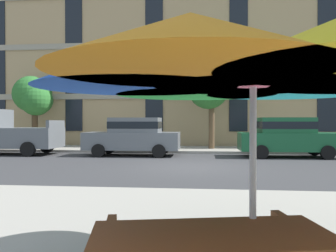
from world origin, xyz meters
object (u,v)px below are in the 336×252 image
(pickup_gray, at_px, (2,133))
(street_tree_left, at_px, (35,97))
(sedan_gray, at_px, (134,135))
(patio_umbrella, at_px, (253,65))
(street_tree_middle, at_px, (214,80))
(sedan_green, at_px, (288,136))

(pickup_gray, xyz_separation_m, street_tree_left, (-0.26, 3.79, 2.06))
(pickup_gray, bearing_deg, sedan_gray, -0.00)
(pickup_gray, height_order, patio_umbrella, patio_umbrella)
(pickup_gray, bearing_deg, street_tree_middle, 16.48)
(sedan_gray, bearing_deg, patio_umbrella, -74.09)
(street_tree_middle, bearing_deg, pickup_gray, -163.52)
(patio_umbrella, bearing_deg, sedan_green, 74.96)
(pickup_gray, xyz_separation_m, street_tree_middle, (10.34, 3.06, 2.86))
(sedan_gray, height_order, patio_umbrella, patio_umbrella)
(sedan_gray, bearing_deg, pickup_gray, 180.00)
(street_tree_middle, relative_size, patio_umbrella, 1.46)
(pickup_gray, relative_size, sedan_gray, 1.16)
(sedan_green, bearing_deg, patio_umbrella, -105.04)
(sedan_gray, xyz_separation_m, patio_umbrella, (3.62, -12.70, 1.14))
(sedan_green, relative_size, street_tree_left, 1.01)
(sedan_gray, height_order, street_tree_left, street_tree_left)
(sedan_gray, distance_m, street_tree_left, 8.05)
(pickup_gray, distance_m, sedan_gray, 6.51)
(sedan_green, xyz_separation_m, patio_umbrella, (-3.41, -12.70, 1.14))
(pickup_gray, height_order, sedan_green, pickup_gray)
(street_tree_left, bearing_deg, sedan_green, -15.36)
(sedan_green, height_order, street_tree_middle, street_tree_middle)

